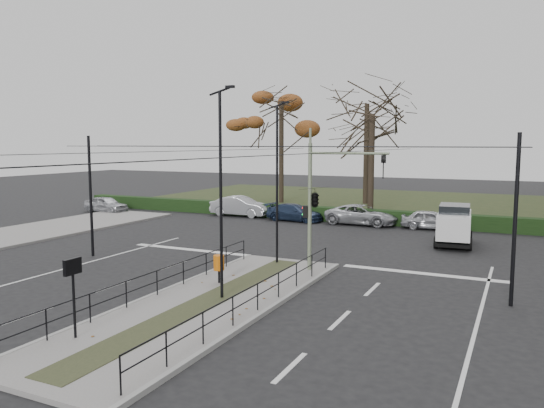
% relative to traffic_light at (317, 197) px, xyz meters
% --- Properties ---
extents(ground, '(140.00, 140.00, 0.00)m').
position_rel_traffic_light_xyz_m(ground, '(-1.82, -3.46, -3.34)').
color(ground, black).
rests_on(ground, ground).
extents(median_island, '(4.40, 15.00, 0.14)m').
position_rel_traffic_light_xyz_m(median_island, '(-1.82, -5.96, -3.27)').
color(median_island, slate).
rests_on(median_island, ground).
extents(park, '(38.00, 26.00, 0.10)m').
position_rel_traffic_light_xyz_m(park, '(-7.82, 28.54, -3.29)').
color(park, '#243118').
rests_on(park, ground).
extents(hedge, '(38.00, 1.00, 1.00)m').
position_rel_traffic_light_xyz_m(hedge, '(-7.82, 15.14, -2.84)').
color(hedge, black).
rests_on(hedge, ground).
extents(median_railing, '(4.14, 13.24, 0.92)m').
position_rel_traffic_light_xyz_m(median_railing, '(-1.82, -6.06, -2.37)').
color(median_railing, black).
rests_on(median_railing, median_island).
extents(catenary, '(20.00, 34.00, 6.00)m').
position_rel_traffic_light_xyz_m(catenary, '(-1.82, -1.84, 0.08)').
color(catenary, black).
rests_on(catenary, ground).
extents(traffic_light, '(3.74, 2.13, 5.50)m').
position_rel_traffic_light_xyz_m(traffic_light, '(0.00, 0.00, 0.00)').
color(traffic_light, slate).
rests_on(traffic_light, median_island).
extents(litter_bin, '(0.43, 0.43, 1.11)m').
position_rel_traffic_light_xyz_m(litter_bin, '(-2.73, -3.63, -2.41)').
color(litter_bin, black).
rests_on(litter_bin, median_island).
extents(info_panel, '(0.13, 0.60, 2.29)m').
position_rel_traffic_light_xyz_m(info_panel, '(-3.33, -10.51, -1.41)').
color(info_panel, black).
rests_on(info_panel, median_island).
extents(streetlamp_median_near, '(0.62, 0.13, 7.44)m').
position_rel_traffic_light_xyz_m(streetlamp_median_near, '(-1.55, -5.35, 0.58)').
color(streetlamp_median_near, black).
rests_on(streetlamp_median_near, median_island).
extents(streetlamp_median_far, '(0.61, 0.13, 7.34)m').
position_rel_traffic_light_xyz_m(streetlamp_median_far, '(-2.14, 0.58, 0.53)').
color(streetlamp_median_far, black).
rests_on(streetlamp_median_far, median_island).
extents(parked_car_first, '(3.97, 1.80, 1.32)m').
position_rel_traffic_light_xyz_m(parked_car_first, '(-22.80, 11.79, -2.68)').
color(parked_car_first, '#ADAFB5').
rests_on(parked_car_first, ground).
extents(parked_car_second, '(4.71, 1.70, 1.55)m').
position_rel_traffic_light_xyz_m(parked_car_second, '(-11.77, 14.54, -2.57)').
color(parked_car_second, '#ADAFB5').
rests_on(parked_car_second, ground).
extents(parked_car_third, '(4.37, 2.04, 1.23)m').
position_rel_traffic_light_xyz_m(parked_car_third, '(-7.00, 14.04, -2.73)').
color(parked_car_third, '#1E2C47').
rests_on(parked_car_third, ground).
extents(parked_car_fourth, '(5.05, 2.44, 1.39)m').
position_rel_traffic_light_xyz_m(parked_car_fourth, '(-2.08, 14.41, -2.65)').
color(parked_car_fourth, '#ADAFB5').
rests_on(parked_car_fourth, ground).
extents(white_van, '(2.21, 4.28, 2.26)m').
position_rel_traffic_light_xyz_m(white_van, '(4.62, 9.34, -2.16)').
color(white_van, silver).
rests_on(white_van, ground).
extents(rust_tree, '(7.94, 7.94, 12.26)m').
position_rel_traffic_light_xyz_m(rust_tree, '(-12.54, 23.89, 6.07)').
color(rust_tree, black).
rests_on(rust_tree, park).
extents(bare_tree_center, '(8.05, 8.05, 12.08)m').
position_rel_traffic_light_xyz_m(bare_tree_center, '(-5.16, 26.37, 5.19)').
color(bare_tree_center, black).
rests_on(bare_tree_center, park).
extents(bare_tree_near, '(5.89, 5.89, 10.14)m').
position_rel_traffic_light_xyz_m(bare_tree_near, '(-2.06, 16.61, 3.82)').
color(bare_tree_near, black).
rests_on(bare_tree_near, park).
extents(parked_car_fifth, '(3.79, 1.64, 1.28)m').
position_rel_traffic_light_xyz_m(parked_car_fifth, '(2.59, 14.33, -2.70)').
color(parked_car_fifth, '#ADAFB5').
rests_on(parked_car_fifth, ground).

